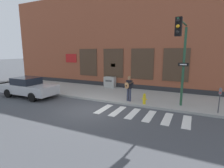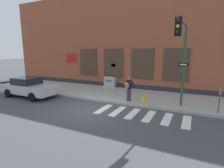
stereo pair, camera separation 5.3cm
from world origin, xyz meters
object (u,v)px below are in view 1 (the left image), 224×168
busker (129,87)px  fire_hydrant (144,99)px  traffic_light (182,50)px  parking_meter (220,96)px  utility_box (110,82)px  red_car (29,87)px

busker → fire_hydrant: (1.16, -0.20, -0.64)m
busker → traffic_light: traffic_light is taller
traffic_light → parking_meter: (2.09, 0.43, -2.50)m
traffic_light → parking_meter: traffic_light is taller
utility_box → fire_hydrant: 5.97m
busker → parking_meter: 5.34m
traffic_light → parking_meter: 3.28m
busker → traffic_light: size_ratio=0.35×
red_car → fire_hydrant: size_ratio=6.58×
traffic_light → fire_hydrant: size_ratio=7.11×
busker → red_car: bearing=-167.4°
red_car → utility_box: 7.05m
busker → parking_meter: bearing=-0.8°
red_car → traffic_light: 11.38m
parking_meter → busker: bearing=179.2°
fire_hydrant → parking_meter: bearing=1.7°
traffic_light → utility_box: traffic_light is taller
busker → parking_meter: busker is taller
parking_meter → fire_hydrant: (-4.18, -0.12, -0.60)m
red_car → traffic_light: traffic_light is taller
parking_meter → utility_box: size_ratio=1.32×
traffic_light → parking_meter: size_ratio=3.47×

